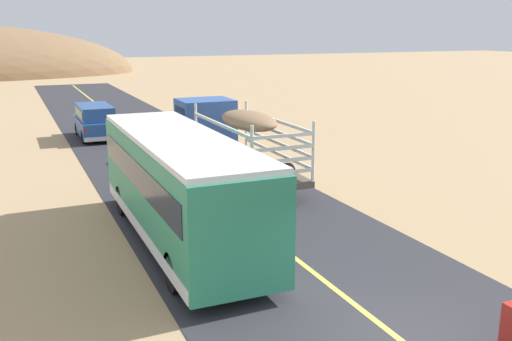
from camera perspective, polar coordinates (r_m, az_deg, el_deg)
name	(u,v)px	position (r m, az deg, el deg)	size (l,w,h in m)	color
ground_plane	(397,339)	(12.74, 13.76, -15.80)	(240.00, 240.00, 0.00)	tan
road_surface	(397,338)	(12.73, 13.76, -15.76)	(8.00, 120.00, 0.02)	#2D2D33
road_centre_line	(397,338)	(12.73, 13.77, -15.71)	(0.16, 117.60, 0.00)	#D8CC4C
livestock_truck	(221,130)	(25.98, -3.49, 4.02)	(2.53, 9.70, 3.02)	#3359A5
bus	(180,185)	(17.08, -7.54, -1.44)	(2.54, 10.00, 3.21)	#2D8C66
car_far	(95,120)	(34.60, -15.59, 4.82)	(1.90, 4.62, 1.93)	#264C8C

